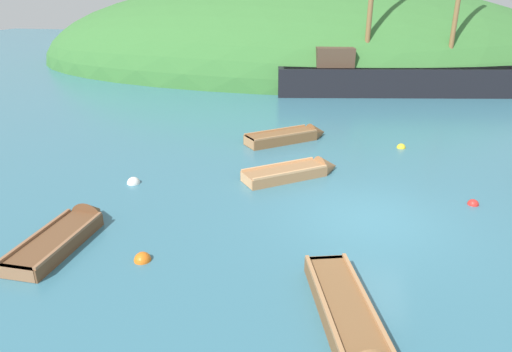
% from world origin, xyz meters
% --- Properties ---
extents(ground_plane, '(120.00, 120.00, 0.00)m').
position_xyz_m(ground_plane, '(0.00, 0.00, 0.00)').
color(ground_plane, teal).
extents(shore_hill, '(45.53, 27.55, 13.59)m').
position_xyz_m(shore_hill, '(-6.34, 28.99, 0.00)').
color(shore_hill, '#387033').
rests_on(shore_hill, ground).
extents(sailing_ship, '(17.84, 6.59, 12.44)m').
position_xyz_m(sailing_ship, '(1.79, 17.75, 0.61)').
color(sailing_ship, black).
rests_on(sailing_ship, ground).
extents(rowboat_center, '(2.00, 3.84, 0.86)m').
position_xyz_m(rowboat_center, '(-0.34, -4.66, 0.12)').
color(rowboat_center, brown).
rests_on(rowboat_center, ground).
extents(rowboat_outer_left, '(1.02, 3.39, 0.95)m').
position_xyz_m(rowboat_outer_left, '(-7.34, -2.75, 0.10)').
color(rowboat_outer_left, brown).
rests_on(rowboat_outer_left, ground).
extents(rowboat_portside, '(3.39, 3.12, 0.90)m').
position_xyz_m(rowboat_portside, '(-3.13, 6.48, 0.14)').
color(rowboat_portside, brown).
rests_on(rowboat_portside, ground).
extents(rowboat_near_dock, '(3.27, 2.88, 0.89)m').
position_xyz_m(rowboat_near_dock, '(-2.32, 2.63, 0.11)').
color(rowboat_near_dock, '#9E7047').
rests_on(rowboat_near_dock, ground).
extents(buoy_white, '(0.42, 0.42, 0.42)m').
position_xyz_m(buoy_white, '(-7.39, 0.83, 0.00)').
color(buoy_white, white).
rests_on(buoy_white, ground).
extents(buoy_yellow, '(0.35, 0.35, 0.35)m').
position_xyz_m(buoy_yellow, '(1.29, 6.50, 0.00)').
color(buoy_yellow, yellow).
rests_on(buoy_yellow, ground).
extents(buoy_red, '(0.32, 0.32, 0.32)m').
position_xyz_m(buoy_red, '(2.97, 1.57, 0.00)').
color(buoy_red, red).
rests_on(buoy_red, ground).
extents(buoy_orange, '(0.40, 0.40, 0.40)m').
position_xyz_m(buoy_orange, '(-5.07, -3.30, 0.00)').
color(buoy_orange, orange).
rests_on(buoy_orange, ground).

